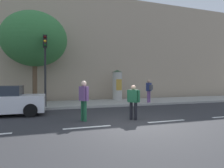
# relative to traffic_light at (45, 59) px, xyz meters

# --- Properties ---
(ground_plane) EXTENTS (80.00, 80.00, 0.00)m
(ground_plane) POSITION_rel_traffic_light_xyz_m (3.21, -5.24, -3.05)
(ground_plane) COLOR #2B2B2D
(sidewalk_curb) EXTENTS (36.00, 4.00, 0.15)m
(sidewalk_curb) POSITION_rel_traffic_light_xyz_m (3.21, 1.76, -2.97)
(sidewalk_curb) COLOR #9E9B93
(sidewalk_curb) RESTS_ON ground_plane
(lane_markings) EXTENTS (25.80, 0.16, 0.01)m
(lane_markings) POSITION_rel_traffic_light_xyz_m (3.21, -5.24, -3.04)
(lane_markings) COLOR silver
(lane_markings) RESTS_ON ground_plane
(building_backdrop) EXTENTS (36.00, 5.00, 9.28)m
(building_backdrop) POSITION_rel_traffic_light_xyz_m (3.21, 6.76, 1.59)
(building_backdrop) COLOR tan
(building_backdrop) RESTS_ON ground_plane
(traffic_light) EXTENTS (0.24, 0.45, 4.31)m
(traffic_light) POSITION_rel_traffic_light_xyz_m (0.00, 0.00, 0.00)
(traffic_light) COLOR black
(traffic_light) RESTS_ON sidewalk_curb
(poster_column) EXTENTS (0.88, 0.88, 2.50)m
(poster_column) POSITION_rel_traffic_light_xyz_m (5.67, 2.90, -1.63)
(poster_column) COLOR #B2ADA3
(poster_column) RESTS_ON sidewalk_curb
(street_tree) EXTENTS (4.47, 4.47, 6.40)m
(street_tree) POSITION_rel_traffic_light_xyz_m (-0.70, 2.38, 1.59)
(street_tree) COLOR brown
(street_tree) RESTS_ON sidewalk_curb
(pedestrian_in_red_top) EXTENTS (0.46, 0.53, 1.54)m
(pedestrian_in_red_top) POSITION_rel_traffic_light_xyz_m (3.72, -4.49, -2.15)
(pedestrian_in_red_top) COLOR black
(pedestrian_in_red_top) RESTS_ON ground_plane
(pedestrian_with_bag) EXTENTS (0.38, 0.57, 1.73)m
(pedestrian_with_bag) POSITION_rel_traffic_light_xyz_m (1.58, -4.04, -2.03)
(pedestrian_with_bag) COLOR #1E5938
(pedestrian_with_bag) RESTS_ON ground_plane
(pedestrian_near_pole) EXTENTS (0.52, 0.49, 1.67)m
(pedestrian_near_pole) POSITION_rel_traffic_light_xyz_m (7.18, 0.27, -1.91)
(pedestrian_near_pole) COLOR #724C84
(pedestrian_near_pole) RESTS_ON sidewalk_curb
(parked_car_silver) EXTENTS (4.19, 2.05, 1.49)m
(parked_car_silver) POSITION_rel_traffic_light_xyz_m (-2.13, -1.42, -2.32)
(parked_car_silver) COLOR silver
(parked_car_silver) RESTS_ON ground_plane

